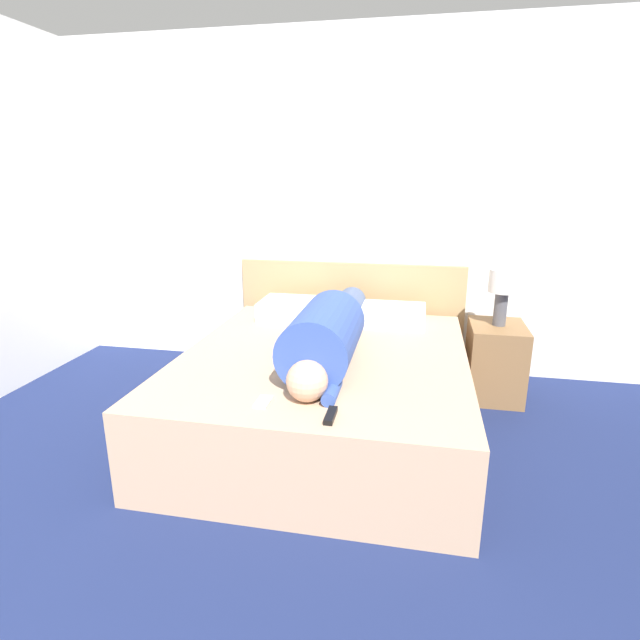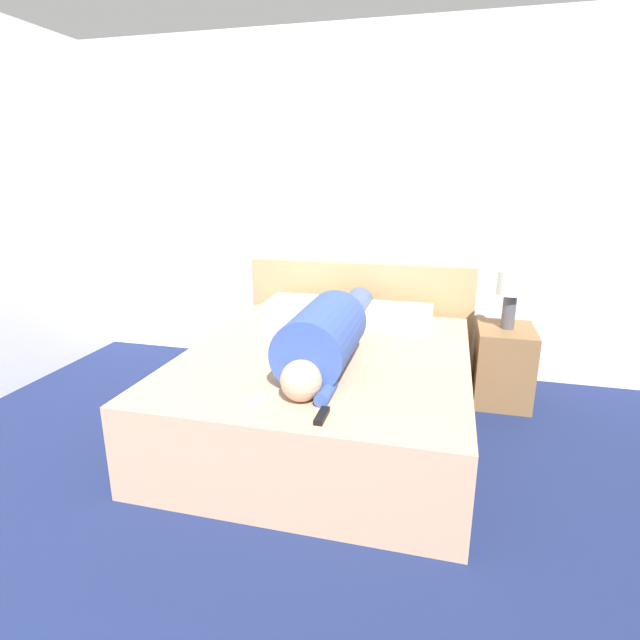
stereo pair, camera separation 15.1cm
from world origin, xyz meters
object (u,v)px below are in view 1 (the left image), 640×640
nightstand (495,361)px  cell_phone (263,402)px  pillow_second (392,315)px  person_lying (329,333)px  bed (325,391)px  table_lamp (503,288)px  pillow_near_headboard (294,309)px  tv_remote (331,416)px

nightstand → cell_phone: 1.94m
pillow_second → cell_phone: 1.54m
person_lying → pillow_second: size_ratio=3.66×
person_lying → cell_phone: size_ratio=13.06×
bed → person_lying: bearing=-64.4°
bed → person_lying: (0.04, -0.09, 0.41)m
person_lying → cell_phone: person_lying is taller
table_lamp → person_lying: bearing=-142.9°
person_lying → table_lamp: bearing=37.1°
pillow_second → cell_phone: size_ratio=3.57×
table_lamp → pillow_near_headboard: (-1.47, -0.01, -0.23)m
person_lying → cell_phone: 0.70m
person_lying → tv_remote: size_ratio=11.32×
tv_remote → person_lying: bearing=100.9°
nightstand → pillow_near_headboard: size_ratio=1.09×
table_lamp → person_lying: table_lamp is taller
person_lying → pillow_near_headboard: bearing=117.4°
person_lying → pillow_second: 0.86m
table_lamp → cell_phone: 1.94m
pillow_near_headboard → cell_phone: size_ratio=3.76×
bed → cell_phone: cell_phone is taller
tv_remote → cell_phone: size_ratio=1.15×
pillow_near_headboard → cell_phone: bearing=-81.6°
nightstand → tv_remote: nightstand is taller
bed → cell_phone: 0.80m
nightstand → pillow_second: 0.80m
nightstand → pillow_second: (-0.74, -0.01, 0.30)m
table_lamp → tv_remote: table_lamp is taller
nightstand → table_lamp: 0.54m
nightstand → pillow_near_headboard: pillow_near_headboard is taller
pillow_second → pillow_near_headboard: bearing=180.0°
person_lying → pillow_near_headboard: size_ratio=3.48×
cell_phone → nightstand: bearing=49.0°
person_lying → pillow_near_headboard: person_lying is taller
table_lamp → pillow_second: (-0.74, -0.01, -0.24)m
nightstand → tv_remote: 1.81m
bed → nightstand: bearing=32.9°
bed → pillow_near_headboard: (-0.37, 0.71, 0.32)m
pillow_near_headboard → pillow_second: size_ratio=1.05×
table_lamp → pillow_near_headboard: bearing=-179.7°
pillow_second → cell_phone: (-0.52, -1.44, -0.06)m
person_lying → pillow_near_headboard: 0.90m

